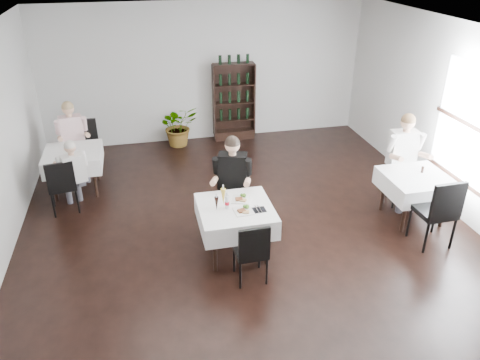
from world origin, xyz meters
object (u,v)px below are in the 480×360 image
potted_tree (179,126)px  diner_main (232,178)px  main_table (236,216)px  wine_shelf (234,103)px

potted_tree → diner_main: (0.45, -3.56, 0.44)m
diner_main → main_table: bearing=-97.7°
diner_main → wine_shelf: bearing=77.5°
potted_tree → wine_shelf: bearing=5.2°
potted_tree → diner_main: bearing=-82.7°
main_table → diner_main: size_ratio=0.67×
wine_shelf → main_table: bearing=-101.8°
wine_shelf → diner_main: size_ratio=1.14×
wine_shelf → main_table: wine_shelf is taller
wine_shelf → diner_main: bearing=-102.5°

